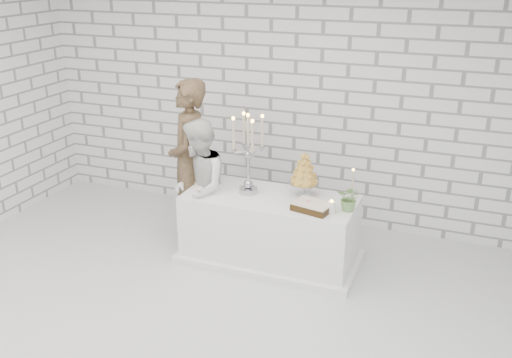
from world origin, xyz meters
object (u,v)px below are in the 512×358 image
cake_table (270,229)px  bride (199,187)px  groom (189,162)px  croquembouche (304,174)px  candelabra (248,154)px

cake_table → bride: bride is taller
groom → croquembouche: (1.36, -0.04, 0.05)m
bride → croquembouche: size_ratio=3.10×
groom → croquembouche: size_ratio=3.86×
cake_table → candelabra: 0.85m
bride → candelabra: bearing=74.0°
cake_table → groom: 1.20m
candelabra → cake_table: bearing=-4.1°
bride → candelabra: candelabra is taller
candelabra → croquembouche: (0.58, 0.13, -0.19)m
bride → candelabra: 0.70m
groom → croquembouche: 1.37m
cake_table → bride: (-0.80, -0.05, 0.38)m
bride → croquembouche: bearing=76.7°
groom → bride: 0.39m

